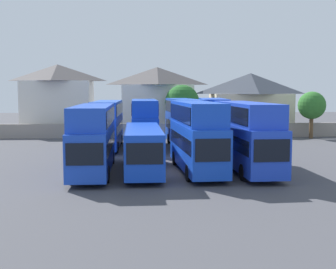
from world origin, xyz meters
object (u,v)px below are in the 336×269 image
at_px(bus_8, 213,120).
at_px(house_terrace_centre, 157,99).
at_px(tree_left_of_lot, 182,102).
at_px(tree_behind_wall, 312,106).
at_px(bus_1, 94,135).
at_px(house_terrace_left, 58,99).
at_px(bus_6, 144,121).
at_px(bus_7, 184,120).
at_px(bus_4, 246,132).
at_px(house_terrace_right, 250,103).
at_px(bus_2, 143,147).
at_px(bus_5, 107,122).
at_px(bus_3, 197,133).

bearing_deg(bus_8, house_terrace_centre, -159.18).
height_order(tree_left_of_lot, tree_behind_wall, tree_left_of_lot).
relative_size(bus_1, house_terrace_left, 1.26).
relative_size(bus_6, house_terrace_centre, 1.03).
height_order(bus_1, bus_7, bus_7).
height_order(bus_4, house_terrace_right, house_terrace_right).
distance_m(bus_2, tree_left_of_lot, 27.00).
bearing_deg(bus_8, bus_1, -34.80).
xyz_separation_m(bus_5, tree_behind_wall, (24.68, 8.02, 1.34)).
height_order(bus_1, bus_6, bus_6).
distance_m(bus_3, house_terrace_left, 33.49).
relative_size(bus_3, tree_left_of_lot, 1.59).
bearing_deg(tree_left_of_lot, bus_7, -94.18).
relative_size(house_terrace_right, tree_behind_wall, 1.92).
xyz_separation_m(bus_4, bus_7, (-3.30, 13.63, -0.00)).
relative_size(house_terrace_centre, tree_behind_wall, 1.77).
xyz_separation_m(bus_8, house_terrace_centre, (-5.18, 17.45, 1.83)).
relative_size(bus_4, bus_6, 1.10).
xyz_separation_m(bus_3, bus_6, (-3.72, 14.20, -0.08)).
bearing_deg(bus_4, bus_7, -168.49).
distance_m(bus_8, tree_left_of_lot, 12.92).
distance_m(bus_3, tree_left_of_lot, 26.45).
height_order(bus_6, house_terrace_left, house_terrace_left).
bearing_deg(bus_6, house_terrace_right, 134.93).
relative_size(bus_6, house_terrace_right, 0.95).
bearing_deg(house_terrace_left, house_terrace_right, -0.52).
bearing_deg(bus_1, bus_2, 85.47).
relative_size(bus_4, bus_5, 1.03).
relative_size(bus_2, bus_3, 1.04).
height_order(bus_1, house_terrace_right, house_terrace_right).
distance_m(bus_7, tree_left_of_lot, 12.53).
height_order(bus_4, bus_6, bus_4).
relative_size(bus_5, house_terrace_right, 1.02).
bearing_deg(bus_7, bus_2, -22.03).
relative_size(bus_4, house_terrace_right, 1.04).
relative_size(bus_8, house_terrace_left, 1.08).
relative_size(bus_2, house_terrace_left, 1.16).
height_order(bus_5, tree_left_of_lot, tree_left_of_lot).
xyz_separation_m(bus_6, tree_left_of_lot, (5.09, 12.18, 1.62)).
distance_m(bus_1, bus_7, 15.88).
relative_size(bus_8, tree_behind_wall, 1.76).
xyz_separation_m(bus_5, bus_8, (10.97, -0.15, 0.13)).
relative_size(bus_2, bus_8, 1.08).
bearing_deg(bus_2, house_terrace_left, -159.67).
bearing_deg(bus_3, bus_4, 91.58).
bearing_deg(bus_4, bus_6, -153.73).
relative_size(bus_1, tree_behind_wall, 2.05).
bearing_deg(bus_4, house_terrace_right, 163.50).
bearing_deg(tree_left_of_lot, house_terrace_left, 168.90).
bearing_deg(bus_5, bus_8, 89.92).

